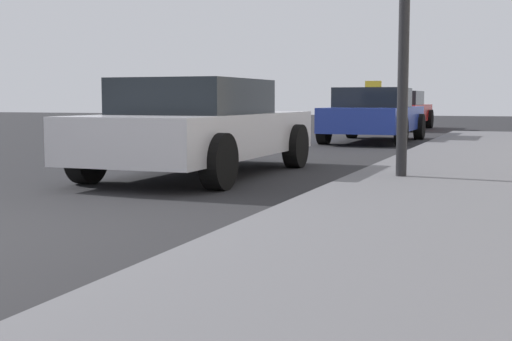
{
  "coord_description": "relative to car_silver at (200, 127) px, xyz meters",
  "views": [
    {
      "loc": [
        3.9,
        -3.92,
        1.01
      ],
      "look_at": [
        1.95,
        1.15,
        0.46
      ],
      "focal_mm": 49.87,
      "sensor_mm": 36.0,
      "label": 1
    }
  ],
  "objects": [
    {
      "name": "car_red",
      "position": [
        -0.06,
        15.28,
        0.0
      ],
      "size": [
        2.05,
        4.23,
        1.27
      ],
      "color": "red",
      "rests_on": "ground_plane"
    },
    {
      "name": "car_blue",
      "position": [
        0.67,
        8.15,
        0.0
      ],
      "size": [
        1.94,
        4.25,
        1.43
      ],
      "color": "#233899",
      "rests_on": "ground_plane"
    },
    {
      "name": "car_silver",
      "position": [
        0.0,
        0.0,
        0.0
      ],
      "size": [
        1.95,
        4.37,
        1.27
      ],
      "color": "#B7B7BF",
      "rests_on": "ground_plane"
    }
  ]
}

